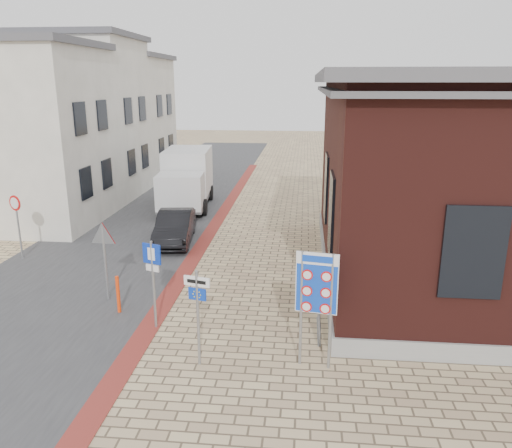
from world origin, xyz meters
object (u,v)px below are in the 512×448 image
at_px(sedan, 175,227).
at_px(border_sign, 317,286).
at_px(parking_sign, 153,270).
at_px(essen_sign, 198,304).
at_px(box_truck, 186,178).
at_px(bollard, 118,295).

xyz_separation_m(sedan, border_sign, (5.70, -9.06, 1.39)).
bearing_deg(parking_sign, essen_sign, -28.00).
bearing_deg(border_sign, essen_sign, -165.85).
xyz_separation_m(box_truck, bollard, (0.99, -12.89, -0.99)).
bearing_deg(sedan, essen_sign, -79.14).
bearing_deg(bollard, box_truck, 94.38).
bearing_deg(parking_sign, sedan, 119.68).
relative_size(border_sign, bollard, 2.50).
relative_size(parking_sign, bollard, 2.20).
height_order(sedan, box_truck, box_truck).
relative_size(box_truck, essen_sign, 2.49).
distance_m(box_truck, border_sign, 16.58).
distance_m(essen_sign, bollard, 3.97).
relative_size(sedan, essen_sign, 1.67).
bearing_deg(sedan, border_sign, -64.77).
bearing_deg(essen_sign, parking_sign, 147.03).
bearing_deg(parking_sign, border_sign, -0.04).
distance_m(parking_sign, bollard, 1.93).
height_order(essen_sign, parking_sign, parking_sign).
xyz_separation_m(parking_sign, bollard, (-1.34, 0.80, -1.13)).
xyz_separation_m(sedan, bollard, (0.06, -6.76, -0.09)).
bearing_deg(parking_sign, bollard, 168.29).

